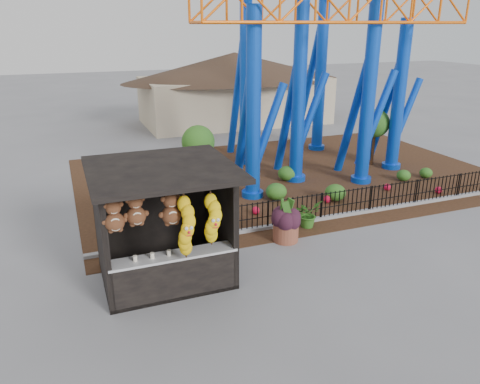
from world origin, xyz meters
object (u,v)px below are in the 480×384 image
object	(u,v)px
prize_booth	(165,228)
potted_plant	(308,214)
terracotta_planter	(286,231)
roller_coaster	(314,21)

from	to	relation	value
prize_booth	potted_plant	size ratio (longest dim) A/B	3.80
terracotta_planter	potted_plant	size ratio (longest dim) A/B	0.86
roller_coaster	terracotta_planter	distance (m)	9.67
roller_coaster	potted_plant	bearing A→B (deg)	-118.59
prize_booth	roller_coaster	bearing A→B (deg)	42.00
terracotta_planter	prize_booth	bearing A→B (deg)	-164.37
roller_coaster	terracotta_planter	size ratio (longest dim) A/B	13.90
roller_coaster	terracotta_planter	bearing A→B (deg)	-123.82
prize_booth	potted_plant	world-z (taller)	prize_booth
roller_coaster	potted_plant	size ratio (longest dim) A/B	11.94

